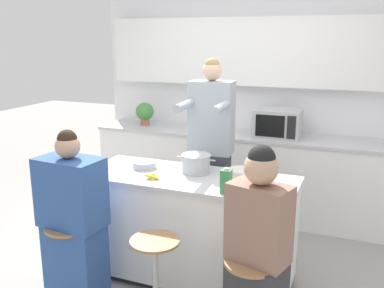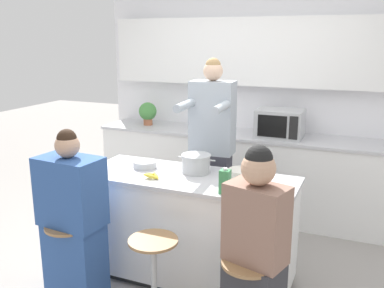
# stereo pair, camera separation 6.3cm
# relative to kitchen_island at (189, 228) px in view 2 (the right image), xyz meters

# --- Properties ---
(ground_plane) EXTENTS (16.00, 16.00, 0.00)m
(ground_plane) POSITION_rel_kitchen_island_xyz_m (0.00, 0.00, -0.46)
(ground_plane) COLOR gray
(wall_back) EXTENTS (3.66, 0.22, 2.70)m
(wall_back) POSITION_rel_kitchen_island_xyz_m (0.00, 1.84, 1.08)
(wall_back) COLOR white
(wall_back) RESTS_ON ground_plane
(back_counter) EXTENTS (3.39, 0.61, 0.94)m
(back_counter) POSITION_rel_kitchen_island_xyz_m (0.00, 1.55, 0.01)
(back_counter) COLOR white
(back_counter) RESTS_ON ground_plane
(kitchen_island) EXTENTS (1.72, 0.67, 0.91)m
(kitchen_island) POSITION_rel_kitchen_island_xyz_m (0.00, 0.00, 0.00)
(kitchen_island) COLOR black
(kitchen_island) RESTS_ON ground_plane
(bar_stool_leftmost) EXTENTS (0.38, 0.38, 0.64)m
(bar_stool_leftmost) POSITION_rel_kitchen_island_xyz_m (-0.69, -0.65, -0.13)
(bar_stool_leftmost) COLOR #997047
(bar_stool_leftmost) RESTS_ON ground_plane
(bar_stool_center) EXTENTS (0.38, 0.38, 0.64)m
(bar_stool_center) POSITION_rel_kitchen_island_xyz_m (0.00, -0.62, -0.13)
(bar_stool_center) COLOR #997047
(bar_stool_center) RESTS_ON ground_plane
(person_cooking) EXTENTS (0.42, 0.60, 1.81)m
(person_cooking) POSITION_rel_kitchen_island_xyz_m (-0.01, 0.55, 0.44)
(person_cooking) COLOR #383842
(person_cooking) RESTS_ON ground_plane
(person_wrapped_blanket) EXTENTS (0.49, 0.32, 1.36)m
(person_wrapped_blanket) POSITION_rel_kitchen_island_xyz_m (-0.67, -0.63, 0.18)
(person_wrapped_blanket) COLOR #2D5193
(person_wrapped_blanket) RESTS_ON ground_plane
(person_seated_near) EXTENTS (0.42, 0.35, 1.38)m
(person_seated_near) POSITION_rel_kitchen_island_xyz_m (0.72, -0.63, 0.19)
(person_seated_near) COLOR #333338
(person_seated_near) RESTS_ON ground_plane
(cooking_pot) EXTENTS (0.33, 0.24, 0.15)m
(cooking_pot) POSITION_rel_kitchen_island_xyz_m (0.02, 0.11, 0.52)
(cooking_pot) COLOR #B7BABC
(cooking_pot) RESTS_ON kitchen_island
(fruit_bowl) EXTENTS (0.21, 0.21, 0.07)m
(fruit_bowl) POSITION_rel_kitchen_island_xyz_m (0.39, 0.14, 0.48)
(fruit_bowl) COLOR silver
(fruit_bowl) RESTS_ON kitchen_island
(mixing_bowl_steel) EXTENTS (0.20, 0.20, 0.06)m
(mixing_bowl_steel) POSITION_rel_kitchen_island_xyz_m (-0.44, 0.07, 0.47)
(mixing_bowl_steel) COLOR #B7BABC
(mixing_bowl_steel) RESTS_ON kitchen_island
(coffee_cup_near) EXTENTS (0.12, 0.08, 0.10)m
(coffee_cup_near) POSITION_rel_kitchen_island_xyz_m (0.60, -0.07, 0.50)
(coffee_cup_near) COLOR #DB4C51
(coffee_cup_near) RESTS_ON kitchen_island
(banana_bunch) EXTENTS (0.15, 0.11, 0.05)m
(banana_bunch) POSITION_rel_kitchen_island_xyz_m (-0.24, -0.16, 0.47)
(banana_bunch) COLOR yellow
(banana_bunch) RESTS_ON kitchen_island
(juice_carton) EXTENTS (0.07, 0.07, 0.19)m
(juice_carton) POSITION_rel_kitchen_island_xyz_m (0.39, -0.25, 0.53)
(juice_carton) COLOR #38844C
(juice_carton) RESTS_ON kitchen_island
(microwave) EXTENTS (0.49, 0.36, 0.30)m
(microwave) POSITION_rel_kitchen_island_xyz_m (0.41, 1.51, 0.63)
(microwave) COLOR #B2B5B7
(microwave) RESTS_ON back_counter
(potted_plant) EXTENTS (0.22, 0.22, 0.28)m
(potted_plant) POSITION_rel_kitchen_island_xyz_m (-1.21, 1.55, 0.64)
(potted_plant) COLOR #A86042
(potted_plant) RESTS_ON back_counter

